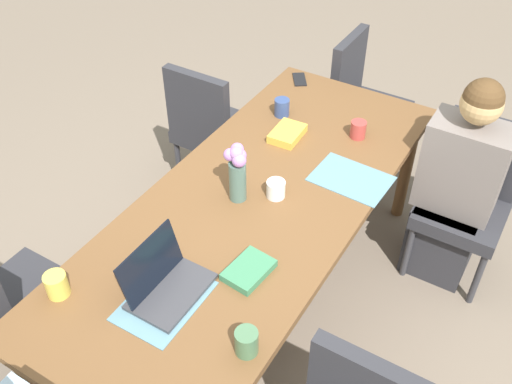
% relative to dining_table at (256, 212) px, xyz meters
% --- Properties ---
extents(ground_plane, '(10.00, 10.00, 0.00)m').
position_rel_dining_table_xyz_m(ground_plane, '(0.00, 0.00, -0.68)').
color(ground_plane, '#756656').
extents(dining_table, '(2.34, 0.94, 0.76)m').
position_rel_dining_table_xyz_m(dining_table, '(0.00, 0.00, 0.00)').
color(dining_table, brown).
rests_on(dining_table, ground_plane).
extents(chair_far_left_mid, '(0.44, 0.44, 0.90)m').
position_rel_dining_table_xyz_m(chair_far_left_mid, '(-0.89, 0.79, -0.18)').
color(chair_far_left_mid, '#2D2D33').
rests_on(chair_far_left_mid, ground_plane).
extents(person_far_left_mid, '(0.36, 0.40, 1.19)m').
position_rel_dining_table_xyz_m(person_far_left_mid, '(-0.81, 0.73, -0.16)').
color(person_far_left_mid, '#2D2D33').
rests_on(person_far_left_mid, ground_plane).
extents(chair_near_left_far, '(0.44, 0.44, 0.90)m').
position_rel_dining_table_xyz_m(chair_near_left_far, '(-0.70, -0.75, -0.18)').
color(chair_near_left_far, '#2D2D33').
rests_on(chair_near_left_far, ground_plane).
extents(chair_near_right_near, '(0.44, 0.44, 0.90)m').
position_rel_dining_table_xyz_m(chair_near_right_near, '(0.88, -0.75, -0.18)').
color(chair_near_right_near, '#2D2D33').
rests_on(chair_near_right_near, ground_plane).
extents(chair_head_left_right_mid, '(0.44, 0.44, 0.90)m').
position_rel_dining_table_xyz_m(chair_head_left_right_mid, '(-1.47, -0.08, -0.18)').
color(chair_head_left_right_mid, '#2D2D33').
rests_on(chair_head_left_right_mid, ground_plane).
extents(flower_vase, '(0.09, 0.11, 0.29)m').
position_rel_dining_table_xyz_m(flower_vase, '(0.03, -0.08, 0.24)').
color(flower_vase, '#4C6B60').
rests_on(flower_vase, dining_table).
extents(placemat_head_right_left_near, '(0.36, 0.26, 0.00)m').
position_rel_dining_table_xyz_m(placemat_head_right_left_near, '(0.68, -0.00, 0.07)').
color(placemat_head_right_left_near, slate).
rests_on(placemat_head_right_left_near, dining_table).
extents(placemat_far_left_mid, '(0.28, 0.37, 0.00)m').
position_rel_dining_table_xyz_m(placemat_far_left_mid, '(-0.37, 0.31, 0.07)').
color(placemat_far_left_mid, slate).
rests_on(placemat_far_left_mid, dining_table).
extents(laptop_head_right_left_near, '(0.32, 0.22, 0.21)m').
position_rel_dining_table_xyz_m(laptop_head_right_left_near, '(0.63, -0.03, 0.12)').
color(laptop_head_right_left_near, '#38383D').
rests_on(laptop_head_right_left_near, dining_table).
extents(coffee_mug_near_left, '(0.08, 0.08, 0.10)m').
position_rel_dining_table_xyz_m(coffee_mug_near_left, '(-0.68, -0.24, 0.12)').
color(coffee_mug_near_left, '#33477A').
rests_on(coffee_mug_near_left, dining_table).
extents(coffee_mug_near_right, '(0.08, 0.08, 0.09)m').
position_rel_dining_table_xyz_m(coffee_mug_near_right, '(-0.70, 0.19, 0.12)').
color(coffee_mug_near_right, '#AD3D38').
rests_on(coffee_mug_near_right, dining_table).
extents(coffee_mug_centre_left, '(0.09, 0.09, 0.10)m').
position_rel_dining_table_xyz_m(coffee_mug_centre_left, '(0.85, -0.37, 0.12)').
color(coffee_mug_centre_left, '#DBC64C').
rests_on(coffee_mug_centre_left, dining_table).
extents(coffee_mug_centre_right, '(0.08, 0.08, 0.10)m').
position_rel_dining_table_xyz_m(coffee_mug_centre_right, '(0.70, 0.38, 0.12)').
color(coffee_mug_centre_right, '#47704C').
rests_on(coffee_mug_centre_right, dining_table).
extents(coffee_mug_far_left, '(0.09, 0.09, 0.08)m').
position_rel_dining_table_xyz_m(coffee_mug_far_left, '(-0.07, 0.06, 0.11)').
color(coffee_mug_far_left, white).
rests_on(coffee_mug_far_left, dining_table).
extents(book_red_cover, '(0.21, 0.16, 0.03)m').
position_rel_dining_table_xyz_m(book_red_cover, '(0.39, 0.20, 0.09)').
color(book_red_cover, '#3D7F56').
rests_on(book_red_cover, dining_table).
extents(book_blue_cover, '(0.21, 0.15, 0.04)m').
position_rel_dining_table_xyz_m(book_blue_cover, '(-0.51, -0.12, 0.09)').
color(book_blue_cover, gold).
rests_on(book_blue_cover, dining_table).
extents(phone_black, '(0.16, 0.14, 0.01)m').
position_rel_dining_table_xyz_m(phone_black, '(-1.06, -0.34, 0.08)').
color(phone_black, black).
rests_on(phone_black, dining_table).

